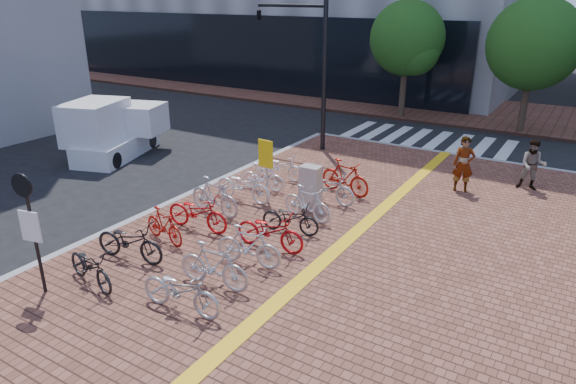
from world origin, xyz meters
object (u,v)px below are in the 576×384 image
Objects in this scene: bike_9 at (214,266)px; bike_12 at (290,218)px; box_truck at (114,130)px; bike_15 at (345,177)px; bike_0 at (90,266)px; bike_14 at (327,187)px; bike_4 at (214,196)px; utility_box at (311,187)px; bike_13 at (307,203)px; bike_3 at (197,212)px; bike_5 at (243,185)px; bike_1 at (130,241)px; traffic_light_pole at (294,41)px; bike_6 at (263,177)px; bike_10 at (248,246)px; pedestrian_a at (464,164)px; pedestrian_b at (533,165)px; notice_sign at (30,220)px; bike_7 at (281,167)px; bike_11 at (270,231)px; bike_2 at (164,226)px; bike_8 at (181,290)px; yellow_sign at (266,159)px.

bike_12 is at bearing -5.74° from bike_9.
bike_15 is at bearing 4.78° from box_truck.
bike_14 is at bearing -6.31° from bike_0.
utility_box is (2.18, 1.97, 0.10)m from bike_4.
bike_13 is 0.93m from utility_box.
bike_0 is 0.91× the size of bike_3.
box_truck is at bearing 75.82° from bike_5.
traffic_light_pole is at bearing 1.48° from bike_1.
bike_6 is at bearing -2.55° from box_truck.
bike_10 is 0.93× the size of pedestrian_a.
pedestrian_b is at bearing -67.17° from bike_6.
bike_7 is at bearing 86.78° from notice_sign.
bike_12 is 6.44m from notice_sign.
bike_10 is (2.59, -4.40, 0.05)m from bike_6.
bike_12 is at bearing -1.87° from bike_11.
bike_13 is (2.44, -1.27, 0.04)m from bike_6.
utility_box reaches higher than bike_6.
bike_2 is at bearing 121.89° from bike_12.
bike_0 reaches higher than bike_7.
bike_13 is at bearing -66.61° from utility_box.
bike_15 is at bearing -74.02° from bike_6.
pedestrian_b reaches higher than bike_8.
bike_0 is 3.53m from bike_3.
bike_4 is 3.34m from bike_10.
bike_11 is at bearing -54.37° from yellow_sign.
yellow_sign is (-1.80, 0.54, 0.89)m from bike_13.
bike_13 is 0.89× the size of bike_15.
bike_14 is at bearing -15.90° from bike_2.
bike_9 is 1.04× the size of bike_10.
notice_sign is (-2.67, -7.35, 1.10)m from utility_box.
bike_4 is 0.30× the size of traffic_light_pole.
bike_9 is 0.28× the size of traffic_light_pole.
bike_0 is 0.93× the size of bike_8.
bike_0 is 0.93× the size of bike_11.
yellow_sign is at bearing -147.49° from pedestrian_b.
bike_4 reaches higher than bike_5.
bike_2 is 0.80× the size of bike_8.
bike_13 is 8.02m from pedestrian_b.
bike_7 is 0.62× the size of notice_sign.
bike_10 is 1.03× the size of bike_13.
bike_9 is at bearing -124.87° from pedestrian_a.
box_truck is (-10.07, -0.84, 0.40)m from bike_15.
bike_15 reaches higher than bike_1.
bike_9 is 11.63m from pedestrian_b.
traffic_light_pole reaches higher than bike_9.
bike_7 is at bearing -8.56° from bike_1.
bike_2 is 0.90× the size of pedestrian_b.
bike_10 is (0.09, 1.21, -0.02)m from bike_9.
bike_9 is at bearing 35.25° from notice_sign.
bike_4 is (-0.03, 3.31, 0.06)m from bike_1.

